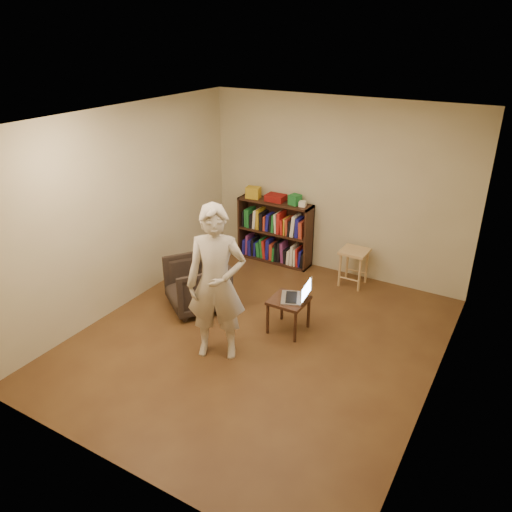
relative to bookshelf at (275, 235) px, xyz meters
The scene contains 15 objects.
floor 2.32m from the bookshelf, 66.67° to the right, with size 4.50×4.50×0.00m, color #4B2D18.
ceiling 3.14m from the bookshelf, 66.67° to the right, with size 4.50×4.50×0.00m, color white.
wall_back 1.26m from the bookshelf, ahead, with size 4.00×4.00×0.00m, color beige.
wall_left 2.52m from the bookshelf, 117.65° to the right, with size 4.50×4.50×0.00m, color beige.
wall_right 3.68m from the bookshelf, 35.80° to the right, with size 4.50×4.50×0.00m, color beige.
bookshelf is the anchor object (origin of this frame).
box_yellow 0.75m from the bookshelf, behind, with size 0.21×0.16×0.17m, color gold.
red_cloth 0.61m from the bookshelf, 120.34° to the left, with size 0.29×0.22×0.10m, color maroon.
box_green 0.71m from the bookshelf, ahead, with size 0.15×0.15×0.15m, color #207832.
box_white 0.76m from the bookshelf, ahead, with size 0.10×0.10×0.08m, color white.
stool 1.38m from the bookshelf, ahead, with size 0.38×0.38×0.55m.
armchair 1.84m from the bookshelf, 95.91° to the right, with size 0.73×0.75×0.68m, color #2D261E.
side_table 2.05m from the bookshelf, 56.99° to the right, with size 0.43×0.43×0.44m.
laptop 2.05m from the bookshelf, 54.16° to the right, with size 0.47×0.46×0.24m.
person 2.66m from the bookshelf, 75.94° to the right, with size 0.66×0.43×1.80m, color beige.
Camera 1 is at (2.52, -4.36, 3.45)m, focal length 35.00 mm.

